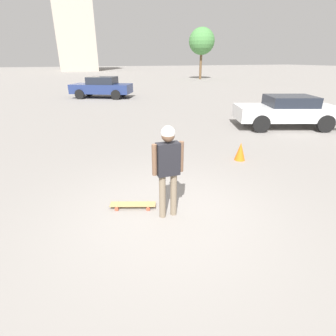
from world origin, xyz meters
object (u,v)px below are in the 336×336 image
(person, at_px, (168,162))
(car_parked_far, at_px, (102,87))
(skateboard, at_px, (133,205))
(car_parked_near, at_px, (287,111))
(traffic_cone, at_px, (240,151))

(person, height_order, car_parked_far, person)
(skateboard, xyz_separation_m, car_parked_far, (-1.83, -16.85, 0.74))
(person, relative_size, skateboard, 1.89)
(car_parked_near, distance_m, traffic_cone, 5.07)
(car_parked_far, bearing_deg, skateboard, 111.83)
(car_parked_near, relative_size, traffic_cone, 8.55)
(skateboard, distance_m, traffic_cone, 3.98)
(traffic_cone, bearing_deg, car_parked_far, -83.15)
(skateboard, relative_size, car_parked_far, 0.19)
(car_parked_far, bearing_deg, traffic_cone, 124.88)
(car_parked_far, relative_size, traffic_cone, 9.01)
(skateboard, bearing_deg, person, 158.21)
(person, xyz_separation_m, car_parked_far, (-1.26, -17.37, -0.31))
(person, distance_m, car_parked_far, 17.42)
(car_parked_near, bearing_deg, car_parked_far, -43.39)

